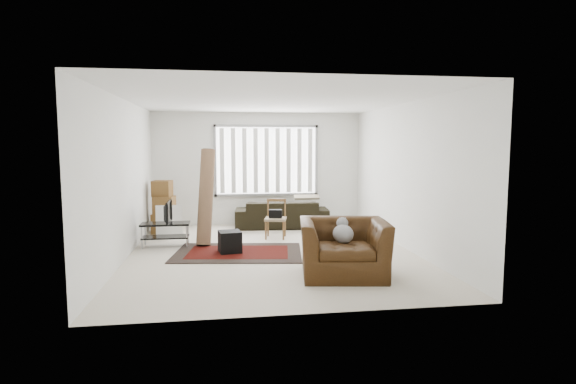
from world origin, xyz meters
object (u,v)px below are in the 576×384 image
(moving_boxes, at_px, (164,209))
(sofa, at_px, (282,210))
(tv_stand, at_px, (165,229))
(side_chair, at_px, (276,217))
(armchair, at_px, (343,244))

(moving_boxes, distance_m, sofa, 2.67)
(moving_boxes, height_order, sofa, moving_boxes)
(tv_stand, relative_size, sofa, 0.42)
(sofa, relative_size, side_chair, 2.69)
(moving_boxes, height_order, armchair, moving_boxes)
(sofa, bearing_deg, tv_stand, 38.72)
(tv_stand, height_order, armchair, armchair)
(side_chair, distance_m, armchair, 2.91)
(tv_stand, distance_m, side_chair, 2.23)
(tv_stand, bearing_deg, side_chair, 12.65)
(armchair, bearing_deg, side_chair, 111.99)
(moving_boxes, bearing_deg, tv_stand, -81.79)
(tv_stand, bearing_deg, sofa, 34.18)
(side_chair, relative_size, armchair, 0.56)
(moving_boxes, relative_size, sofa, 0.53)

